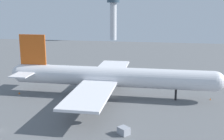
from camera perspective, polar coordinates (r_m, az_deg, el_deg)
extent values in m
plane|color=slate|center=(94.20, 0.00, -5.26)|extent=(275.76, 275.76, 0.00)
cylinder|color=silver|center=(92.34, 0.00, -1.36)|extent=(63.24, 6.23, 6.23)
sphere|color=silver|center=(92.45, 19.70, -2.12)|extent=(6.11, 6.11, 6.11)
sphere|color=silver|center=(102.49, -17.69, -0.54)|extent=(5.30, 5.30, 5.30)
cube|color=#D85919|center=(98.73, -15.40, 3.91)|extent=(8.85, 0.50, 9.97)
cube|color=silver|center=(96.27, -17.08, -0.77)|extent=(5.69, 9.35, 0.36)
cube|color=silver|center=(104.98, -14.65, 0.50)|extent=(5.69, 9.35, 0.36)
cube|color=silver|center=(78.62, -4.25, -4.69)|extent=(10.75, 27.35, 0.70)
cube|color=silver|center=(107.97, -0.23, 0.25)|extent=(10.75, 27.35, 0.70)
cylinder|color=gray|center=(82.69, -2.86, -4.98)|extent=(4.99, 2.62, 2.62)
cylinder|color=gray|center=(73.41, -4.62, -7.37)|extent=(4.99, 2.62, 2.62)
cylinder|color=gray|center=(104.26, -0.08, -1.15)|extent=(4.99, 2.62, 2.62)
cylinder|color=gray|center=(113.96, 0.81, 0.08)|extent=(4.99, 2.62, 2.62)
cylinder|color=black|center=(92.50, 12.49, -4.79)|extent=(0.70, 0.70, 3.50)
cylinder|color=black|center=(91.04, -2.34, -4.77)|extent=(0.70, 0.70, 3.50)
cylinder|color=black|center=(97.45, -1.49, -3.56)|extent=(0.70, 0.70, 3.50)
cube|color=#333338|center=(120.89, -10.83, -0.72)|extent=(2.79, 2.77, 1.70)
cube|color=white|center=(119.70, -11.84, -1.08)|extent=(3.49, 3.70, 0.95)
cylinder|color=black|center=(120.19, -10.52, -1.20)|extent=(0.79, 0.93, 0.95)
cylinder|color=black|center=(122.02, -11.09, -1.01)|extent=(0.79, 0.93, 0.95)
cylinder|color=black|center=(118.60, -11.79, -1.45)|extent=(0.79, 0.93, 0.95)
cylinder|color=black|center=(120.45, -12.34, -1.26)|extent=(0.79, 0.93, 0.95)
cube|color=silver|center=(119.96, 11.41, -0.91)|extent=(2.67, 2.43, 1.54)
cube|color=yellow|center=(117.78, 10.93, -1.27)|extent=(3.33, 3.90, 1.04)
cylinder|color=black|center=(119.62, 11.89, -1.35)|extent=(0.61, 0.90, 0.86)
cylinder|color=black|center=(120.49, 10.86, -1.20)|extent=(0.61, 0.90, 0.86)
cylinder|color=black|center=(116.84, 11.31, -1.67)|extent=(0.61, 0.90, 0.86)
cylinder|color=black|center=(117.72, 10.26, -1.51)|extent=(0.61, 0.90, 0.86)
cube|color=#999EA8|center=(68.05, 2.33, -11.92)|extent=(3.29, 3.24, 1.76)
cone|color=orange|center=(96.03, 18.86, -5.45)|extent=(0.41, 0.41, 0.58)
cone|color=orange|center=(101.43, -17.87, -4.33)|extent=(0.56, 0.56, 0.80)
cylinder|color=silver|center=(238.96, 0.24, 9.57)|extent=(5.36, 5.36, 30.26)
cylinder|color=#334756|center=(238.53, 0.25, 13.68)|extent=(10.19, 10.19, 4.02)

